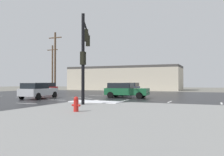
{
  "coord_description": "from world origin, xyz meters",
  "views": [
    {
      "loc": [
        13.49,
        -20.93,
        1.69
      ],
      "look_at": [
        0.77,
        9.3,
        2.24
      ],
      "focal_mm": 39.09,
      "sensor_mm": 36.0,
      "label": 1
    }
  ],
  "objects_px": {
    "traffic_signal_mast": "(85,47)",
    "fire_hydrant": "(76,104)",
    "utility_pole_far": "(55,61)",
    "sedan_green": "(125,90)",
    "sedan_black": "(120,89)",
    "sedan_red": "(43,88)",
    "utility_pole_distant": "(52,67)",
    "sedan_navy": "(131,88)",
    "sedan_silver": "(38,90)"
  },
  "relations": [
    {
      "from": "sedan_navy",
      "to": "traffic_signal_mast",
      "type": "bearing_deg",
      "value": 4.7
    },
    {
      "from": "traffic_signal_mast",
      "to": "sedan_black",
      "type": "bearing_deg",
      "value": -16.02
    },
    {
      "from": "traffic_signal_mast",
      "to": "sedan_navy",
      "type": "distance_m",
      "value": 19.39
    },
    {
      "from": "sedan_green",
      "to": "sedan_silver",
      "type": "bearing_deg",
      "value": -152.5
    },
    {
      "from": "sedan_green",
      "to": "sedan_navy",
      "type": "height_order",
      "value": "same"
    },
    {
      "from": "fire_hydrant",
      "to": "sedan_red",
      "type": "xyz_separation_m",
      "value": [
        -16.47,
        17.87,
        0.32
      ]
    },
    {
      "from": "sedan_black",
      "to": "utility_pole_far",
      "type": "bearing_deg",
      "value": 79.96
    },
    {
      "from": "sedan_red",
      "to": "sedan_green",
      "type": "relative_size",
      "value": 1.0
    },
    {
      "from": "sedan_black",
      "to": "utility_pole_distant",
      "type": "relative_size",
      "value": 0.55
    },
    {
      "from": "sedan_navy",
      "to": "utility_pole_distant",
      "type": "bearing_deg",
      "value": -98.65
    },
    {
      "from": "sedan_red",
      "to": "sedan_navy",
      "type": "distance_m",
      "value": 13.08
    },
    {
      "from": "sedan_silver",
      "to": "sedan_navy",
      "type": "relative_size",
      "value": 1.01
    },
    {
      "from": "sedan_black",
      "to": "sedan_red",
      "type": "relative_size",
      "value": 0.99
    },
    {
      "from": "sedan_navy",
      "to": "sedan_silver",
      "type": "bearing_deg",
      "value": -20.21
    },
    {
      "from": "traffic_signal_mast",
      "to": "utility_pole_far",
      "type": "relative_size",
      "value": 0.69
    },
    {
      "from": "sedan_silver",
      "to": "sedan_navy",
      "type": "height_order",
      "value": "same"
    },
    {
      "from": "sedan_red",
      "to": "sedan_navy",
      "type": "bearing_deg",
      "value": -147.77
    },
    {
      "from": "sedan_navy",
      "to": "utility_pole_distant",
      "type": "distance_m",
      "value": 16.01
    },
    {
      "from": "fire_hydrant",
      "to": "sedan_green",
      "type": "distance_m",
      "value": 13.34
    },
    {
      "from": "sedan_green",
      "to": "utility_pole_far",
      "type": "relative_size",
      "value": 0.51
    },
    {
      "from": "traffic_signal_mast",
      "to": "utility_pole_distant",
      "type": "relative_size",
      "value": 0.75
    },
    {
      "from": "traffic_signal_mast",
      "to": "fire_hydrant",
      "type": "xyz_separation_m",
      "value": [
        2.32,
        -5.07,
        -3.81
      ]
    },
    {
      "from": "utility_pole_far",
      "to": "sedan_green",
      "type": "bearing_deg",
      "value": -23.92
    },
    {
      "from": "fire_hydrant",
      "to": "utility_pole_far",
      "type": "bearing_deg",
      "value": 128.54
    },
    {
      "from": "sedan_silver",
      "to": "sedan_green",
      "type": "height_order",
      "value": "same"
    },
    {
      "from": "traffic_signal_mast",
      "to": "sedan_navy",
      "type": "bearing_deg",
      "value": -16.97
    },
    {
      "from": "sedan_black",
      "to": "sedan_green",
      "type": "height_order",
      "value": "same"
    },
    {
      "from": "traffic_signal_mast",
      "to": "fire_hydrant",
      "type": "relative_size",
      "value": 7.94
    },
    {
      "from": "sedan_black",
      "to": "sedan_red",
      "type": "bearing_deg",
      "value": 86.29
    },
    {
      "from": "traffic_signal_mast",
      "to": "sedan_red",
      "type": "height_order",
      "value": "traffic_signal_mast"
    },
    {
      "from": "fire_hydrant",
      "to": "sedan_silver",
      "type": "xyz_separation_m",
      "value": [
        -9.64,
        8.59,
        0.32
      ]
    },
    {
      "from": "sedan_navy",
      "to": "sedan_black",
      "type": "bearing_deg",
      "value": 2.93
    },
    {
      "from": "sedan_silver",
      "to": "sedan_red",
      "type": "bearing_deg",
      "value": 29.74
    },
    {
      "from": "utility_pole_distant",
      "to": "sedan_silver",
      "type": "bearing_deg",
      "value": -57.42
    },
    {
      "from": "sedan_red",
      "to": "utility_pole_far",
      "type": "relative_size",
      "value": 0.51
    },
    {
      "from": "traffic_signal_mast",
      "to": "sedan_navy",
      "type": "xyz_separation_m",
      "value": [
        -2.58,
        18.9,
        -3.5
      ]
    },
    {
      "from": "sedan_silver",
      "to": "sedan_green",
      "type": "xyz_separation_m",
      "value": [
        7.66,
        4.6,
        0.0
      ]
    },
    {
      "from": "sedan_red",
      "to": "utility_pole_far",
      "type": "distance_m",
      "value": 4.29
    },
    {
      "from": "sedan_silver",
      "to": "utility_pole_far",
      "type": "height_order",
      "value": "utility_pole_far"
    },
    {
      "from": "traffic_signal_mast",
      "to": "sedan_silver",
      "type": "relative_size",
      "value": 1.35
    },
    {
      "from": "fire_hydrant",
      "to": "sedan_black",
      "type": "bearing_deg",
      "value": 103.61
    },
    {
      "from": "sedan_green",
      "to": "utility_pole_distant",
      "type": "distance_m",
      "value": 22.46
    },
    {
      "from": "sedan_silver",
      "to": "sedan_black",
      "type": "relative_size",
      "value": 1.02
    },
    {
      "from": "traffic_signal_mast",
      "to": "sedan_red",
      "type": "bearing_deg",
      "value": 23.13
    },
    {
      "from": "sedan_green",
      "to": "sedan_black",
      "type": "bearing_deg",
      "value": 114.59
    },
    {
      "from": "traffic_signal_mast",
      "to": "sedan_green",
      "type": "xyz_separation_m",
      "value": [
        0.34,
        8.12,
        -3.5
      ]
    },
    {
      "from": "utility_pole_distant",
      "to": "fire_hydrant",
      "type": "bearing_deg",
      "value": -51.27
    },
    {
      "from": "sedan_black",
      "to": "utility_pole_far",
      "type": "height_order",
      "value": "utility_pole_far"
    },
    {
      "from": "utility_pole_distant",
      "to": "utility_pole_far",
      "type": "bearing_deg",
      "value": -50.73
    },
    {
      "from": "traffic_signal_mast",
      "to": "sedan_silver",
      "type": "xyz_separation_m",
      "value": [
        -7.32,
        3.52,
        -3.5
      ]
    }
  ]
}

